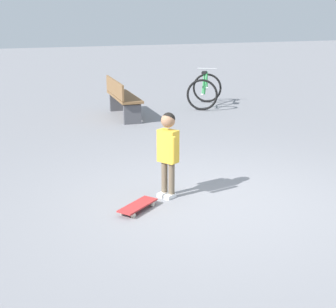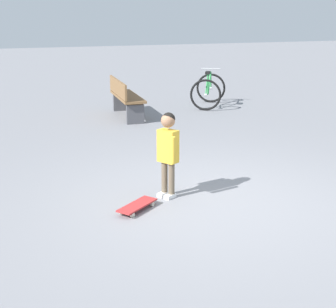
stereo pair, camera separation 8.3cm
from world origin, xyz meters
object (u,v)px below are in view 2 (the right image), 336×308
Objects in this scene: skateboard at (137,206)px; street_bench at (125,97)px; child_person at (168,146)px; bicycle_mid at (208,90)px.

street_bench is at bearing 168.06° from skateboard.
street_bench is (-4.74, 0.59, -0.23)m from child_person.
skateboard is 0.43× the size of bicycle_mid.
child_person is 0.83× the size of bicycle_mid.
bicycle_mid is at bearing 152.78° from child_person.
skateboard is 6.48m from bicycle_mid.
bicycle_mid is 2.21m from street_bench.
street_bench is (0.57, -2.14, 0.04)m from bicycle_mid.
child_person reaches higher than street_bench.
skateboard is at bearing -11.94° from street_bench.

